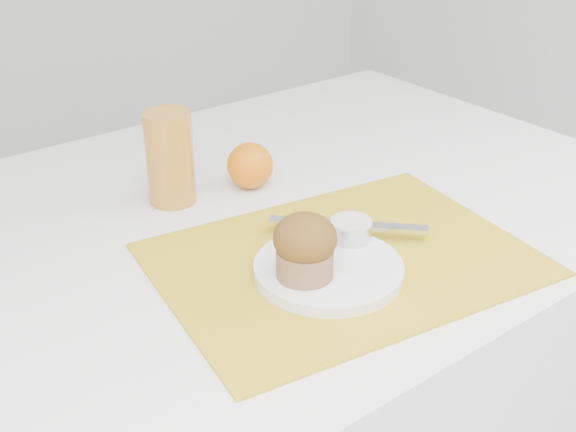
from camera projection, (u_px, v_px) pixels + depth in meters
table at (259, 408)px, 1.20m from camera, size 1.20×0.80×0.75m
placemat at (343, 259)px, 0.90m from camera, size 0.50×0.40×0.00m
plate at (329, 269)px, 0.87m from camera, size 0.22×0.22×0.01m
ramekin at (351, 231)px, 0.91m from camera, size 0.06×0.06×0.02m
cream at (351, 223)px, 0.90m from camera, size 0.06×0.06×0.01m
raspberry_near at (310, 231)px, 0.91m from camera, size 0.02×0.02×0.02m
raspberry_far at (346, 235)px, 0.90m from camera, size 0.02×0.02×0.02m
butter_knife at (348, 225)px, 0.94m from camera, size 0.16×0.16×0.01m
orange at (250, 166)px, 1.08m from camera, size 0.07×0.07×0.07m
juice_glass at (170, 158)px, 1.02m from camera, size 0.08×0.08×0.14m
muffin at (305, 246)px, 0.82m from camera, size 0.07×0.07×0.08m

